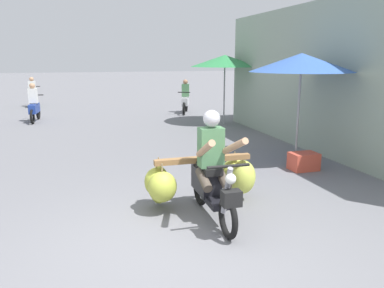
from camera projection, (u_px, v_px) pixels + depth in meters
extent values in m
plane|color=slate|center=(173.00, 251.00, 4.59)|extent=(120.00, 120.00, 0.00)
torus|color=black|center=(228.00, 218.00, 4.87)|extent=(0.09, 0.56, 0.56)
torus|color=black|center=(200.00, 188.00, 6.00)|extent=(0.09, 0.56, 0.56)
cube|color=black|center=(215.00, 201.00, 5.33)|extent=(0.25, 0.56, 0.08)
cube|color=black|center=(206.00, 180.00, 5.67)|extent=(0.29, 0.64, 0.36)
cube|color=black|center=(208.00, 167.00, 5.54)|extent=(0.27, 0.60, 0.10)
cylinder|color=gray|center=(227.00, 191.00, 4.85)|extent=(0.07, 0.28, 0.69)
cylinder|color=black|center=(228.00, 166.00, 4.74)|extent=(0.56, 0.05, 0.04)
sphere|color=silver|center=(231.00, 179.00, 4.70)|extent=(0.14, 0.14, 0.14)
cube|color=black|center=(231.00, 198.00, 4.71)|extent=(0.24, 0.16, 0.20)
cube|color=black|center=(228.00, 196.00, 4.81)|extent=(0.10, 0.28, 0.04)
cube|color=olive|center=(203.00, 159.00, 5.75)|extent=(1.50, 0.12, 0.08)
cube|color=olive|center=(200.00, 158.00, 5.92)|extent=(1.35, 0.10, 0.06)
ellipsoid|color=#B9C348|center=(234.00, 174.00, 6.26)|extent=(0.57, 0.54, 0.49)
cylinder|color=#998459|center=(235.00, 156.00, 6.19)|extent=(0.02, 0.02, 0.16)
ellipsoid|color=#B1BB41|center=(159.00, 185.00, 5.93)|extent=(0.35, 0.32, 0.61)
cylinder|color=#998459|center=(159.00, 163.00, 5.85)|extent=(0.02, 0.02, 0.17)
ellipsoid|color=#BFC94F|center=(243.00, 177.00, 6.11)|extent=(0.52, 0.49, 0.55)
cylinder|color=#998459|center=(243.00, 158.00, 6.04)|extent=(0.02, 0.02, 0.14)
ellipsoid|color=#ADB73D|center=(157.00, 182.00, 5.72)|extent=(0.40, 0.37, 0.44)
cylinder|color=#998459|center=(156.00, 165.00, 5.66)|extent=(0.02, 0.02, 0.14)
ellipsoid|color=#B1BB41|center=(162.00, 187.00, 5.57)|extent=(0.48, 0.44, 0.46)
cylinder|color=#998459|center=(162.00, 169.00, 5.51)|extent=(0.02, 0.02, 0.16)
cube|color=#4C7F51|center=(211.00, 147.00, 5.36)|extent=(0.34, 0.23, 0.56)
sphere|color=silver|center=(212.00, 119.00, 5.25)|extent=(0.24, 0.24, 0.24)
cylinder|color=tan|center=(233.00, 147.00, 5.08)|extent=(0.13, 0.72, 0.39)
cylinder|color=tan|center=(205.00, 149.00, 4.97)|extent=(0.15, 0.72, 0.39)
cylinder|color=#4C4238|center=(223.00, 178.00, 5.38)|extent=(0.14, 0.44, 0.27)
cylinder|color=#4C4238|center=(204.00, 180.00, 5.30)|extent=(0.14, 0.44, 0.27)
torus|color=black|center=(184.00, 109.00, 15.40)|extent=(0.27, 0.51, 0.52)
torus|color=black|center=(186.00, 105.00, 16.47)|extent=(0.27, 0.51, 0.52)
cube|color=silver|center=(185.00, 101.00, 15.98)|extent=(0.55, 0.93, 0.32)
cylinder|color=black|center=(184.00, 92.00, 15.30)|extent=(0.48, 0.22, 0.04)
cube|color=#4C7F51|center=(185.00, 90.00, 15.90)|extent=(0.35, 0.30, 0.52)
sphere|color=#9E7051|center=(185.00, 82.00, 15.80)|extent=(0.20, 0.20, 0.20)
torus|color=black|center=(36.00, 100.00, 18.63)|extent=(0.12, 0.52, 0.52)
torus|color=black|center=(32.00, 102.00, 17.59)|extent=(0.12, 0.52, 0.52)
cube|color=#196638|center=(33.00, 96.00, 17.96)|extent=(0.31, 0.92, 0.32)
cylinder|color=black|center=(34.00, 86.00, 18.44)|extent=(0.50, 0.08, 0.04)
cube|color=silver|center=(32.00, 87.00, 17.84)|extent=(0.32, 0.22, 0.52)
sphere|color=tan|center=(31.00, 79.00, 17.78)|extent=(0.20, 0.20, 0.20)
torus|color=black|center=(38.00, 112.00, 14.38)|extent=(0.13, 0.53, 0.52)
torus|color=black|center=(32.00, 117.00, 13.32)|extent=(0.13, 0.53, 0.52)
cube|color=navy|center=(34.00, 108.00, 13.70)|extent=(0.33, 0.92, 0.32)
cylinder|color=black|center=(36.00, 95.00, 14.18)|extent=(0.50, 0.08, 0.04)
cube|color=silver|center=(33.00, 96.00, 13.58)|extent=(0.32, 0.23, 0.52)
sphere|color=tan|center=(32.00, 86.00, 13.52)|extent=(0.20, 0.20, 0.20)
cylinder|color=#99999E|center=(224.00, 94.00, 13.26)|extent=(0.05, 0.05, 2.08)
cone|color=#2D8447|center=(225.00, 61.00, 13.01)|extent=(2.36, 2.36, 0.40)
cylinder|color=#99999E|center=(298.00, 116.00, 8.30)|extent=(0.05, 0.05, 2.08)
cone|color=#3860B2|center=(301.00, 62.00, 8.05)|extent=(2.21, 2.21, 0.39)
cube|color=#CC4C38|center=(304.00, 161.00, 7.89)|extent=(0.56, 0.40, 0.36)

